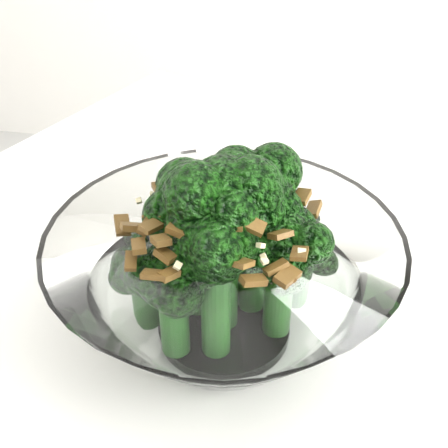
# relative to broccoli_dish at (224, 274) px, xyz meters

# --- Properties ---
(broccoli_dish) EXTENTS (0.24, 0.24, 0.15)m
(broccoli_dish) POSITION_rel_broccoli_dish_xyz_m (0.00, 0.00, 0.00)
(broccoli_dish) COLOR white
(broccoli_dish) RESTS_ON table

